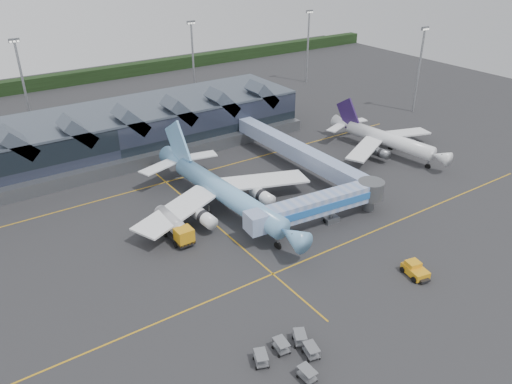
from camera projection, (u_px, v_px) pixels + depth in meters
ground at (243, 248)px, 77.80m from camera, size 260.00×260.00×0.00m
taxi_stripes at (211, 221)px, 85.13m from camera, size 120.00×60.00×0.01m
tree_line_far at (54, 81)px, 157.52m from camera, size 260.00×4.00×4.00m
terminal at (104, 135)px, 107.73m from camera, size 90.00×22.25×12.52m
light_masts at (179, 69)px, 128.51m from camera, size 132.40×42.56×22.45m
main_airliner at (223, 191)px, 86.57m from camera, size 35.26×40.63×13.05m
regional_jet at (385, 139)px, 110.17m from camera, size 27.40×30.09×10.32m
jet_bridge at (326, 203)px, 82.76m from camera, size 26.66×6.19×5.69m
fuel_truck at (173, 224)px, 80.34m from camera, size 3.15×10.54×3.53m
pushback_tug at (415, 270)px, 71.38m from camera, size 3.35×4.63×1.91m
baggage_carts at (292, 353)px, 57.35m from camera, size 7.88×7.22×1.50m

